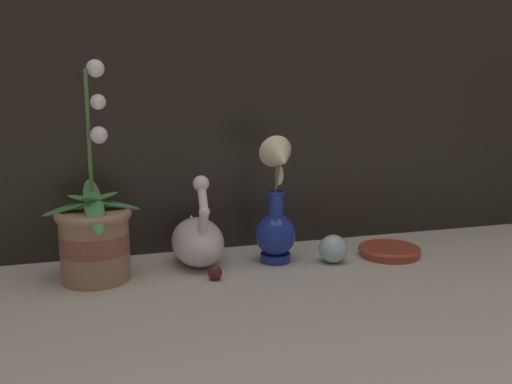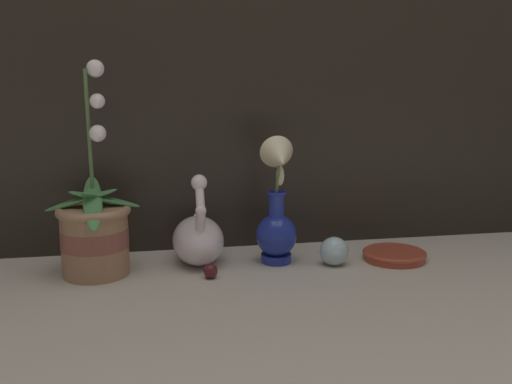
{
  "view_description": "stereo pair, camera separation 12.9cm",
  "coord_description": "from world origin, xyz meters",
  "px_view_note": "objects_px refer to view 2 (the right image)",
  "views": [
    {
      "loc": [
        -0.35,
        -1.07,
        0.42
      ],
      "look_at": [
        0.01,
        0.14,
        0.16
      ],
      "focal_mm": 42.0,
      "sensor_mm": 36.0,
      "label": 1
    },
    {
      "loc": [
        -0.22,
        -1.1,
        0.42
      ],
      "look_at": [
        0.01,
        0.14,
        0.16
      ],
      "focal_mm": 42.0,
      "sensor_mm": 36.0,
      "label": 2
    }
  ],
  "objects_px": {
    "glass_sphere": "(334,251)",
    "swan_figurine": "(198,237)",
    "blue_vase": "(277,213)",
    "amber_dish": "(394,255)",
    "orchid_potted_plant": "(95,231)"
  },
  "relations": [
    {
      "from": "glass_sphere",
      "to": "swan_figurine",
      "type": "bearing_deg",
      "value": 166.44
    },
    {
      "from": "orchid_potted_plant",
      "to": "blue_vase",
      "type": "distance_m",
      "value": 0.39
    },
    {
      "from": "swan_figurine",
      "to": "blue_vase",
      "type": "bearing_deg",
      "value": -11.31
    },
    {
      "from": "orchid_potted_plant",
      "to": "swan_figurine",
      "type": "distance_m",
      "value": 0.22
    },
    {
      "from": "blue_vase",
      "to": "amber_dish",
      "type": "distance_m",
      "value": 0.29
    },
    {
      "from": "blue_vase",
      "to": "glass_sphere",
      "type": "bearing_deg",
      "value": -16.7
    },
    {
      "from": "orchid_potted_plant",
      "to": "swan_figurine",
      "type": "xyz_separation_m",
      "value": [
        0.22,
        0.04,
        -0.04
      ]
    },
    {
      "from": "swan_figurine",
      "to": "blue_vase",
      "type": "xyz_separation_m",
      "value": [
        0.17,
        -0.03,
        0.06
      ]
    },
    {
      "from": "blue_vase",
      "to": "glass_sphere",
      "type": "relative_size",
      "value": 4.48
    },
    {
      "from": "orchid_potted_plant",
      "to": "blue_vase",
      "type": "xyz_separation_m",
      "value": [
        0.39,
        0.0,
        0.02
      ]
    },
    {
      "from": "swan_figurine",
      "to": "glass_sphere",
      "type": "height_order",
      "value": "swan_figurine"
    },
    {
      "from": "orchid_potted_plant",
      "to": "blue_vase",
      "type": "height_order",
      "value": "orchid_potted_plant"
    },
    {
      "from": "amber_dish",
      "to": "blue_vase",
      "type": "bearing_deg",
      "value": 174.55
    },
    {
      "from": "blue_vase",
      "to": "amber_dish",
      "type": "bearing_deg",
      "value": -5.45
    },
    {
      "from": "orchid_potted_plant",
      "to": "blue_vase",
      "type": "relative_size",
      "value": 1.56
    }
  ]
}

